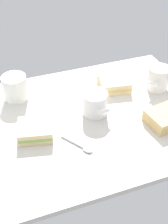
{
  "coord_description": "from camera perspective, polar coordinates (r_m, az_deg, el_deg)",
  "views": [
    {
      "loc": [
        -27.06,
        -75.14,
        71.59
      ],
      "look_at": [
        0.0,
        0.0,
        5.0
      ],
      "focal_mm": 48.36,
      "sensor_mm": 36.0,
      "label": 1
    }
  ],
  "objects": [
    {
      "name": "sandwich_side",
      "position": [
        1.0,
        -9.2,
        -3.44
      ],
      "size": [
        12.95,
        12.11,
        4.4
      ],
      "color": "beige",
      "rests_on": "tabletop"
    },
    {
      "name": "coffee_mug_spare",
      "position": [
        1.15,
        -12.9,
        4.57
      ],
      "size": [
        9.1,
        11.63,
        9.58
      ],
      "color": "white",
      "rests_on": "tabletop"
    },
    {
      "name": "sandwich_main",
      "position": [
        1.2,
        5.72,
        5.37
      ],
      "size": [
        13.24,
        12.31,
        4.4
      ],
      "color": "beige",
      "rests_on": "tabletop"
    },
    {
      "name": "sandwich_extra",
      "position": [
        1.06,
        14.98,
        -1.14
      ],
      "size": [
        12.66,
        11.72,
        4.4
      ],
      "color": "#DBB77A",
      "rests_on": "tabletop"
    },
    {
      "name": "tabletop",
      "position": [
        1.07,
        0.0,
        -1.65
      ],
      "size": [
        90.0,
        64.0,
        2.0
      ],
      "primitive_type": "cube",
      "color": "beige",
      "rests_on": "ground"
    },
    {
      "name": "spoon",
      "position": [
        0.96,
        -0.46,
        -6.56
      ],
      "size": [
        8.3,
        11.01,
        0.8
      ],
      "color": "silver",
      "rests_on": "tabletop"
    },
    {
      "name": "coffee_mug_black",
      "position": [
        1.06,
        2.06,
        1.7
      ],
      "size": [
        8.84,
        11.29,
        8.54
      ],
      "color": "white",
      "rests_on": "tabletop"
    },
    {
      "name": "coffee_mug_milky",
      "position": [
        1.21,
        13.87,
        6.23
      ],
      "size": [
        10.14,
        9.5,
        9.37
      ],
      "color": "white",
      "rests_on": "tabletop"
    }
  ]
}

